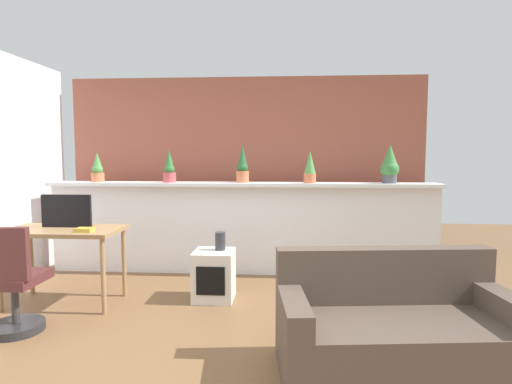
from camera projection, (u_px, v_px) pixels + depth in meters
name	position (u px, v px, depth m)	size (l,w,h in m)	color
ground_plane	(215.00, 345.00, 3.24)	(12.00, 12.00, 0.00)	brown
divider_wall	(241.00, 230.00, 5.18)	(4.75, 0.16, 1.09)	white
plant_shelf	(241.00, 184.00, 5.09)	(4.75, 0.34, 0.04)	white
brick_wall_behind	(246.00, 171.00, 5.71)	(4.75, 0.10, 2.50)	#9E5442
potted_plant_0	(98.00, 170.00, 5.21)	(0.16, 0.16, 0.37)	#C66B42
potted_plant_1	(169.00, 169.00, 5.12)	(0.16, 0.16, 0.40)	#B7474C
potted_plant_2	(242.00, 167.00, 5.08)	(0.16, 0.16, 0.45)	#C66B42
potted_plant_3	(310.00, 167.00, 4.98)	(0.14, 0.14, 0.38)	#C66B42
potted_plant_4	(390.00, 165.00, 4.96)	(0.22, 0.22, 0.46)	#4C4C51
desk	(64.00, 237.00, 4.09)	(1.10, 0.60, 0.75)	#99754C
tv_monitor	(66.00, 211.00, 4.15)	(0.50, 0.04, 0.33)	black
office_chair	(11.00, 288.00, 3.40)	(0.46, 0.47, 0.91)	#262628
side_cube_shelf	(214.00, 275.00, 4.25)	(0.40, 0.41, 0.50)	silver
vase_on_shelf	(220.00, 241.00, 4.27)	(0.11, 0.11, 0.18)	#2D2D33
book_on_desk	(85.00, 230.00, 3.92)	(0.16, 0.12, 0.04)	gold
couch	(395.00, 332.00, 2.82)	(1.63, 0.92, 0.80)	brown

